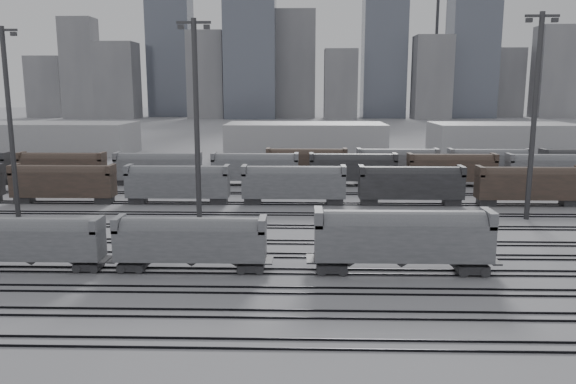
{
  "coord_description": "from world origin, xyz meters",
  "views": [
    {
      "loc": [
        9.32,
        -48.57,
        16.7
      ],
      "look_at": [
        7.49,
        20.04,
        4.0
      ],
      "focal_mm": 35.0,
      "sensor_mm": 36.0,
      "label": 1
    }
  ],
  "objects_px": {
    "hopper_car_a": "(29,239)",
    "light_mast_c": "(197,121)",
    "hopper_car_b": "(191,239)",
    "hopper_car_c": "(403,236)"
  },
  "relations": [
    {
      "from": "hopper_car_a",
      "to": "light_mast_c",
      "type": "height_order",
      "value": "light_mast_c"
    },
    {
      "from": "hopper_car_a",
      "to": "light_mast_c",
      "type": "bearing_deg",
      "value": 50.92
    },
    {
      "from": "hopper_car_b",
      "to": "hopper_car_c",
      "type": "height_order",
      "value": "hopper_car_c"
    },
    {
      "from": "hopper_car_a",
      "to": "hopper_car_b",
      "type": "xyz_separation_m",
      "value": [
        15.03,
        0.0,
        0.08
      ]
    },
    {
      "from": "hopper_car_b",
      "to": "light_mast_c",
      "type": "distance_m",
      "value": 18.83
    },
    {
      "from": "hopper_car_a",
      "to": "light_mast_c",
      "type": "distance_m",
      "value": 22.74
    },
    {
      "from": "hopper_car_a",
      "to": "hopper_car_b",
      "type": "bearing_deg",
      "value": 0.0
    },
    {
      "from": "hopper_car_a",
      "to": "light_mast_c",
      "type": "xyz_separation_m",
      "value": [
        12.87,
        15.85,
        10.02
      ]
    },
    {
      "from": "hopper_car_a",
      "to": "hopper_car_b",
      "type": "relative_size",
      "value": 0.97
    },
    {
      "from": "hopper_car_c",
      "to": "hopper_car_a",
      "type": "bearing_deg",
      "value": 180.0
    }
  ]
}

